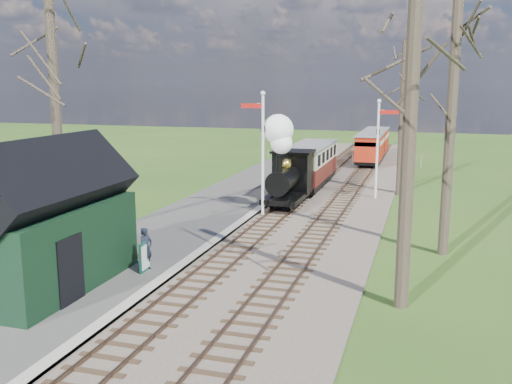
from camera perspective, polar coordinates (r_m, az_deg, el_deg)
ground at (r=14.36m, az=-15.28°, el=-16.82°), size 140.00×140.00×0.00m
distant_hills at (r=78.63m, az=12.06°, el=-6.28°), size 114.40×48.00×22.02m
ballast_bed at (r=33.80m, az=6.77°, el=-0.39°), size 8.00×60.00×0.10m
track_near at (r=34.04m, az=4.62°, el=-0.18°), size 1.60×60.00×0.15m
track_far at (r=33.60m, az=8.95°, el=-0.43°), size 1.60×60.00×0.15m
platform at (r=27.59m, az=-6.09°, el=-2.81°), size 5.00×44.00×0.20m
coping_strip at (r=26.80m, az=-1.55°, el=-3.15°), size 0.40×44.00×0.21m
station_shed at (r=19.02m, az=-20.27°, el=-2.94°), size 3.25×6.30×4.78m
semaphore_near at (r=27.94m, az=0.55°, el=4.76°), size 1.22×0.24×6.22m
semaphore_far at (r=32.94m, az=12.18°, el=4.96°), size 1.22×0.24×5.72m
bare_trees at (r=21.58m, az=1.54°, el=7.19°), size 15.51×22.39×12.00m
fence_line at (r=47.54m, az=8.57°, el=3.41°), size 12.60×0.08×1.00m
locomotive at (r=30.04m, az=3.12°, el=2.50°), size 1.95×4.56×4.89m
coach at (r=35.99m, az=5.43°, el=2.88°), size 2.28×7.82×2.40m
red_carriage_a at (r=46.59m, az=11.31°, el=4.30°), size 2.00×4.95×2.10m
red_carriage_b at (r=52.04m, az=11.91°, el=4.94°), size 2.00×4.95×2.10m
sign_board at (r=20.04m, az=-11.08°, el=-6.37°), size 0.14×0.71×1.04m
bench at (r=21.21m, az=-13.43°, el=-5.88°), size 0.84×1.50×0.83m
person at (r=20.13m, az=-10.96°, el=-5.61°), size 0.52×0.63×1.50m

